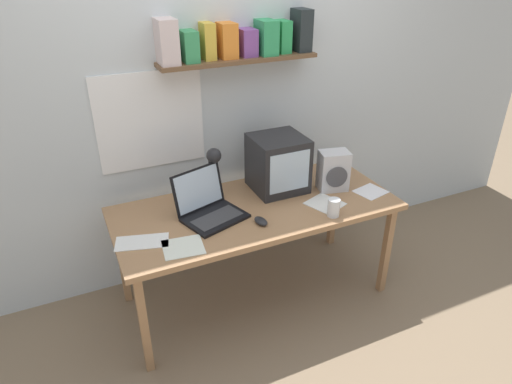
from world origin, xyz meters
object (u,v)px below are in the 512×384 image
(crt_monitor, at_px, (278,163))
(loose_paper_near_laptop, at_px, (142,242))
(desk_lamp, at_px, (213,165))
(open_notebook, at_px, (183,247))
(laptop, at_px, (208,205))
(loose_paper_near_monitor, at_px, (325,204))
(corner_desk, at_px, (256,214))
(computer_mouse, at_px, (261,221))
(printed_handout, at_px, (371,192))
(juice_glass, at_px, (334,208))
(space_heater, at_px, (333,171))

(crt_monitor, distance_m, loose_paper_near_laptop, 1.01)
(desk_lamp, height_order, open_notebook, desk_lamp)
(laptop, xyz_separation_m, loose_paper_near_monitor, (0.71, -0.18, -0.07))
(loose_paper_near_laptop, height_order, loose_paper_near_monitor, same)
(corner_desk, xyz_separation_m, laptop, (-0.30, 0.03, 0.12))
(corner_desk, relative_size, computer_mouse, 15.58)
(desk_lamp, xyz_separation_m, open_notebook, (-0.34, -0.45, -0.23))
(corner_desk, distance_m, open_notebook, 0.59)
(crt_monitor, relative_size, desk_lamp, 1.04)
(corner_desk, bearing_deg, laptop, 175.30)
(open_notebook, height_order, loose_paper_near_laptop, same)
(laptop, distance_m, desk_lamp, 0.27)
(laptop, bearing_deg, printed_handout, -27.12)
(printed_handout, relative_size, loose_paper_near_laptop, 0.70)
(open_notebook, distance_m, loose_paper_near_laptop, 0.24)
(laptop, xyz_separation_m, computer_mouse, (0.25, -0.22, -0.05))
(laptop, height_order, juice_glass, laptop)
(laptop, height_order, loose_paper_near_laptop, laptop)
(crt_monitor, relative_size, loose_paper_near_laptop, 1.15)
(space_heater, bearing_deg, juice_glass, -108.50)
(juice_glass, relative_size, space_heater, 0.42)
(loose_paper_near_monitor, bearing_deg, space_heater, 45.49)
(corner_desk, bearing_deg, printed_handout, -10.88)
(loose_paper_near_laptop, bearing_deg, laptop, 15.88)
(loose_paper_near_monitor, bearing_deg, desk_lamp, 148.57)
(crt_monitor, height_order, printed_handout, crt_monitor)
(corner_desk, relative_size, desk_lamp, 5.06)
(space_heater, height_order, loose_paper_near_laptop, space_heater)
(loose_paper_near_monitor, bearing_deg, corner_desk, 158.94)
(printed_handout, bearing_deg, open_notebook, -176.06)
(computer_mouse, bearing_deg, printed_handout, 3.28)
(space_heater, relative_size, computer_mouse, 2.36)
(laptop, bearing_deg, juice_glass, -43.37)
(crt_monitor, height_order, open_notebook, crt_monitor)
(printed_handout, bearing_deg, loose_paper_near_monitor, -178.55)
(desk_lamp, height_order, printed_handout, desk_lamp)
(juice_glass, height_order, open_notebook, juice_glass)
(crt_monitor, distance_m, loose_paper_near_monitor, 0.40)
(corner_desk, height_order, loose_paper_near_laptop, loose_paper_near_laptop)
(open_notebook, distance_m, loose_paper_near_monitor, 0.95)
(laptop, height_order, space_heater, laptop)
(computer_mouse, bearing_deg, desk_lamp, 108.77)
(juice_glass, bearing_deg, crt_monitor, 107.19)
(laptop, xyz_separation_m, open_notebook, (-0.24, -0.26, -0.07))
(corner_desk, xyz_separation_m, loose_paper_near_monitor, (0.41, -0.16, 0.06))
(crt_monitor, height_order, juice_glass, crt_monitor)
(computer_mouse, bearing_deg, crt_monitor, 50.73)
(computer_mouse, distance_m, open_notebook, 0.48)
(computer_mouse, bearing_deg, loose_paper_near_monitor, 4.70)
(desk_lamp, relative_size, juice_glass, 3.11)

